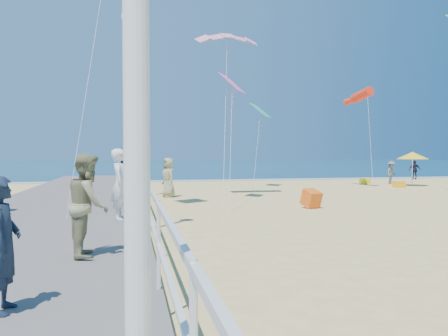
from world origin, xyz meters
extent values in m
plane|color=#E4C877|center=(0.00, 0.00, 0.00)|extent=(160.00, 160.00, 0.00)
cube|color=#0D354F|center=(0.00, 65.00, 0.01)|extent=(160.00, 90.00, 0.05)
cube|color=silver|center=(0.00, 20.50, 0.03)|extent=(160.00, 1.20, 0.04)
cube|color=slate|center=(-7.50, 0.00, 0.20)|extent=(5.00, 44.00, 0.40)
cube|color=white|center=(-5.05, 0.00, 1.45)|extent=(0.05, 42.00, 0.06)
cube|color=white|center=(-5.05, 0.00, 0.95)|extent=(0.05, 42.00, 0.04)
cylinder|color=white|center=(-5.35, -9.00, 2.85)|extent=(0.14, 0.14, 4.70)
cylinder|color=white|center=(-5.35, 0.00, 0.50)|extent=(0.36, 0.36, 0.20)
cylinder|color=white|center=(-5.35, 0.00, 2.85)|extent=(0.14, 0.14, 4.70)
sphere|color=white|center=(-5.35, 0.00, 5.50)|extent=(0.44, 0.44, 0.44)
cylinder|color=white|center=(-5.35, 9.00, 0.50)|extent=(0.36, 0.36, 0.20)
cylinder|color=white|center=(-5.35, 9.00, 2.85)|extent=(0.14, 0.14, 4.70)
sphere|color=white|center=(-5.35, 9.00, 5.50)|extent=(0.44, 0.44, 0.44)
imported|color=white|center=(-5.63, -0.14, 1.29)|extent=(0.51, 0.70, 1.78)
imported|color=blue|center=(-5.48, 0.01, 1.70)|extent=(0.40, 0.48, 0.90)
imported|color=#172132|center=(-6.70, -6.42, 1.12)|extent=(0.35, 0.53, 1.44)
imported|color=gray|center=(-6.05, -3.98, 1.24)|extent=(0.67, 0.84, 1.67)
imported|color=#55565A|center=(-5.60, 5.14, 1.33)|extent=(0.62, 1.75, 1.86)
imported|color=slate|center=(11.77, 14.83, 0.76)|extent=(1.13, 1.02, 1.53)
imported|color=#161832|center=(16.34, 18.71, 0.75)|extent=(0.95, 0.61, 1.50)
imported|color=#989969|center=(-3.62, 9.09, 0.92)|extent=(0.85, 1.04, 1.84)
cube|color=red|center=(1.25, 3.87, 0.30)|extent=(0.73, 0.83, 0.74)
cylinder|color=white|center=(11.82, 12.69, 0.90)|extent=(0.05, 0.05, 1.80)
cone|color=yellow|center=(11.82, 12.69, 1.91)|extent=(1.90, 1.90, 0.45)
cube|color=yellow|center=(9.84, 14.81, 0.20)|extent=(0.55, 0.55, 0.40)
cube|color=yellow|center=(10.19, 11.64, 0.20)|extent=(0.55, 0.55, 0.40)
cylinder|color=red|center=(7.99, 12.11, 5.47)|extent=(0.98, 2.53, 1.05)
cube|color=#F65AB6|center=(-0.99, 7.26, 5.11)|extent=(1.39, 1.49, 0.82)
cube|color=#26B37C|center=(2.28, 13.79, 4.61)|extent=(1.62, 1.70, 0.86)
camera|label=1|loc=(-5.39, -11.35, 2.08)|focal=35.00mm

